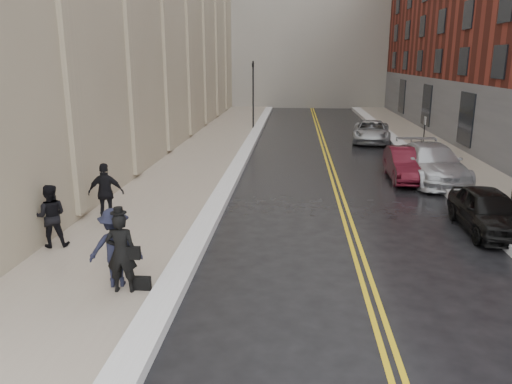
% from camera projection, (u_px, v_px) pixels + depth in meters
% --- Properties ---
extents(ground, '(160.00, 160.00, 0.00)m').
position_uv_depth(ground, '(258.00, 343.00, 9.72)').
color(ground, black).
rests_on(ground, ground).
extents(sidewalk_left, '(4.00, 64.00, 0.15)m').
position_uv_depth(sidewalk_left, '(193.00, 166.00, 25.45)').
color(sidewalk_left, gray).
rests_on(sidewalk_left, ground).
extents(sidewalk_right, '(3.00, 64.00, 0.15)m').
position_uv_depth(sidewalk_right, '(465.00, 170.00, 24.43)').
color(sidewalk_right, gray).
rests_on(sidewalk_right, ground).
extents(lane_stripe_a, '(0.12, 64.00, 0.01)m').
position_uv_depth(lane_stripe_a, '(329.00, 169.00, 24.95)').
color(lane_stripe_a, gold).
rests_on(lane_stripe_a, ground).
extents(lane_stripe_b, '(0.12, 64.00, 0.01)m').
position_uv_depth(lane_stripe_b, '(334.00, 169.00, 24.93)').
color(lane_stripe_b, gold).
rests_on(lane_stripe_b, ground).
extents(snow_ridge_left, '(0.70, 60.80, 0.26)m').
position_uv_depth(snow_ridge_left, '(238.00, 165.00, 25.26)').
color(snow_ridge_left, white).
rests_on(snow_ridge_left, ground).
extents(snow_ridge_right, '(0.85, 60.80, 0.30)m').
position_uv_depth(snow_ridge_right, '(426.00, 168.00, 24.55)').
color(snow_ridge_right, white).
rests_on(snow_ridge_right, ground).
extents(traffic_signal, '(0.18, 0.15, 5.20)m').
position_uv_depth(traffic_signal, '(253.00, 89.00, 38.01)').
color(traffic_signal, black).
rests_on(traffic_signal, ground).
extents(parking_sign_far, '(0.06, 0.35, 2.23)m').
position_uv_depth(parking_sign_far, '(424.00, 132.00, 28.03)').
color(parking_sign_far, black).
rests_on(parking_sign_far, ground).
extents(car_black, '(1.66, 4.08, 1.39)m').
position_uv_depth(car_black, '(488.00, 211.00, 15.79)').
color(car_black, black).
rests_on(car_black, ground).
extents(car_maroon, '(1.68, 4.50, 1.47)m').
position_uv_depth(car_maroon, '(407.00, 164.00, 22.57)').
color(car_maroon, '#430C16').
rests_on(car_maroon, ground).
extents(car_silver_near, '(2.58, 5.74, 1.63)m').
position_uv_depth(car_silver_near, '(432.00, 163.00, 22.38)').
color(car_silver_near, '#B4B6BD').
rests_on(car_silver_near, ground).
extents(car_silver_far, '(3.00, 5.32, 1.40)m').
position_uv_depth(car_silver_far, '(371.00, 131.00, 32.96)').
color(car_silver_far, '#A2A5AB').
rests_on(car_silver_far, ground).
extents(pedestrian_main, '(0.73, 0.51, 1.89)m').
position_uv_depth(pedestrian_main, '(121.00, 253.00, 11.31)').
color(pedestrian_main, black).
rests_on(pedestrian_main, sidewalk_left).
extents(pedestrian_a, '(1.05, 0.93, 1.81)m').
position_uv_depth(pedestrian_a, '(51.00, 216.00, 14.08)').
color(pedestrian_a, black).
rests_on(pedestrian_a, sidewalk_left).
extents(pedestrian_b, '(1.35, 0.96, 1.89)m').
position_uv_depth(pedestrian_b, '(115.00, 247.00, 11.62)').
color(pedestrian_b, black).
rests_on(pedestrian_b, sidewalk_left).
extents(pedestrian_c, '(1.20, 0.61, 1.97)m').
position_uv_depth(pedestrian_c, '(106.00, 193.00, 16.21)').
color(pedestrian_c, black).
rests_on(pedestrian_c, sidewalk_left).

